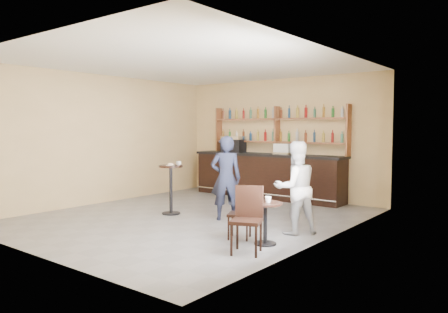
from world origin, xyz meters
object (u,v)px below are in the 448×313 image
Objects in this scene: espresso_machine at (233,144)px; pedestal_table at (171,190)px; cafe_table at (265,223)px; bar_counter at (267,176)px; patron_second at (295,188)px; chair_south at (246,220)px; chair_west at (239,214)px; pastry_case at (284,149)px; man_main at (226,178)px.

espresso_machine reaches higher than pedestal_table.
cafe_table is (2.97, -0.84, -0.19)m from pedestal_table.
patron_second reaches higher than bar_counter.
espresso_machine is 0.63× the size of chair_south.
chair_south is at bearing -85.24° from cafe_table.
chair_west is at bearing -63.54° from bar_counter.
pedestal_table is (-0.44, -3.20, -0.06)m from bar_counter.
chair_south is at bearing -25.43° from pedestal_table.
chair_south is at bearing -55.38° from espresso_machine.
bar_counter is at bearing -4.08° from espresso_machine.
bar_counter reaches higher than chair_south.
cafe_table is at bearing -65.58° from pastry_case.
patron_second reaches higher than chair_west.
bar_counter is 4.04m from patron_second.
cafe_table is at bearing -51.85° from espresso_machine.
espresso_machine is 3.39m from pedestal_table.
cafe_table is 0.42× the size of patron_second.
bar_counter is 4.38× the size of chair_south.
pedestal_table is at bearing -108.81° from pastry_case.
bar_counter reaches higher than cafe_table.
chair_south is 1.56m from patron_second.
man_main reaches higher than patron_second.
chair_south is (3.71, -4.63, -0.92)m from espresso_machine.
pedestal_table is 2.55m from chair_west.
cafe_table is 1.05m from patron_second.
espresso_machine reaches higher than chair_west.
man_main reaches higher than cafe_table.
chair_south is at bearing 17.80° from chair_west.
cafe_table is (1.66, -1.10, -0.52)m from man_main.
pedestal_table is (-0.96, -3.20, -0.80)m from pastry_case.
bar_counter is 2.66× the size of patron_second.
chair_south is (2.06, -4.63, -0.83)m from pastry_case.
bar_counter reaches higher than chair_west.
man_main reaches higher than bar_counter.
patron_second reaches higher than cafe_table.
man_main is (2.01, -2.94, -0.56)m from espresso_machine.
chair_west is at bearing -56.09° from espresso_machine.
pastry_case is 3.75m from patron_second.
patron_second is at bearing 87.87° from cafe_table.
pastry_case reaches higher than cafe_table.
patron_second is (2.04, -3.10, -0.50)m from pastry_case.
pastry_case is 3.43m from pedestal_table.
bar_counter is at bearing 96.63° from chair_south.
pastry_case is (1.66, 0.00, -0.09)m from espresso_machine.
man_main reaches higher than pedestal_table.
espresso_machine is 5.15m from chair_west.
espresso_machine is at bearing 106.19° from chair_south.
cafe_table is at bearing 59.89° from chair_west.
pedestal_table reaches higher than chair_west.
chair_west is 0.52× the size of patron_second.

